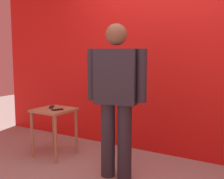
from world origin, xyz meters
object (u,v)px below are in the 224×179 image
(standing_person, at_px, (116,93))
(cell_phone, at_px, (57,110))
(tv_remote, at_px, (52,107))
(side_table, at_px, (54,118))

(standing_person, distance_m, cell_phone, 0.98)
(tv_remote, bearing_deg, cell_phone, -60.16)
(standing_person, xyz_separation_m, cell_phone, (-0.93, 0.11, -0.29))
(side_table, xyz_separation_m, tv_remote, (-0.08, 0.05, 0.13))
(cell_phone, distance_m, tv_remote, 0.20)
(side_table, xyz_separation_m, cell_phone, (0.09, -0.03, 0.12))
(cell_phone, bearing_deg, tv_remote, -178.50)
(cell_phone, height_order, tv_remote, tv_remote)
(cell_phone, bearing_deg, standing_person, 20.35)
(cell_phone, bearing_deg, side_table, -172.62)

